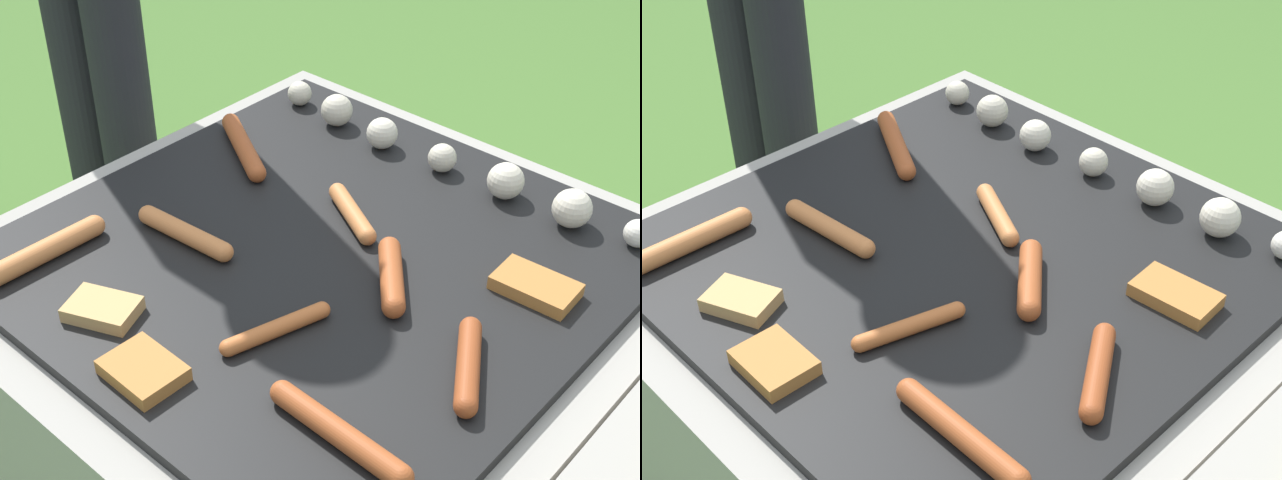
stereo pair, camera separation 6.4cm
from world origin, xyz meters
TOP-DOWN VIEW (x-y plane):
  - ground_plane at (0.00, 0.00)m, footprint 14.00×14.00m
  - grill at (0.00, 0.00)m, footprint 0.89×0.89m
  - sausage_front_left at (0.12, 0.01)m, footprint 0.11×0.13m
  - sausage_front_right at (0.30, -0.06)m, footprint 0.10×0.14m
  - sausage_back_right at (-0.16, -0.11)m, footprint 0.18×0.04m
  - sausage_mid_left at (-0.02, 0.09)m, footprint 0.14×0.09m
  - sausage_front_center at (0.08, -0.17)m, footprint 0.06×0.15m
  - sausage_back_center at (-0.28, 0.12)m, footprint 0.18×0.12m
  - sausage_mid_right at (-0.27, -0.27)m, footprint 0.03×0.20m
  - sausage_back_left at (0.25, -0.25)m, footprint 0.21×0.03m
  - bread_slice_right at (0.28, 0.12)m, footprint 0.11×0.07m
  - bread_slice_left at (-0.12, -0.29)m, footprint 0.11×0.09m
  - bread_slice_center at (0.01, -0.33)m, footprint 0.10×0.07m
  - mushroom_row at (0.01, 0.30)m, footprint 0.70×0.07m

SIDE VIEW (x-z plane):
  - ground_plane at x=0.00m, z-range 0.00..0.00m
  - grill at x=0.00m, z-range 0.00..0.45m
  - bread_slice_right at x=0.28m, z-range 0.45..0.47m
  - bread_slice_left at x=-0.12m, z-range 0.45..0.47m
  - bread_slice_center at x=0.01m, z-range 0.45..0.47m
  - sausage_front_center at x=0.08m, z-range 0.45..0.47m
  - sausage_mid_left at x=-0.02m, z-range 0.45..0.48m
  - sausage_back_right at x=-0.16m, z-range 0.45..0.48m
  - sausage_front_right at x=0.30m, z-range 0.45..0.48m
  - sausage_back_left at x=0.25m, z-range 0.45..0.48m
  - sausage_back_center at x=-0.28m, z-range 0.45..0.48m
  - sausage_mid_right at x=-0.27m, z-range 0.45..0.48m
  - sausage_front_left at x=0.12m, z-range 0.45..0.48m
  - mushroom_row at x=0.01m, z-range 0.45..0.51m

